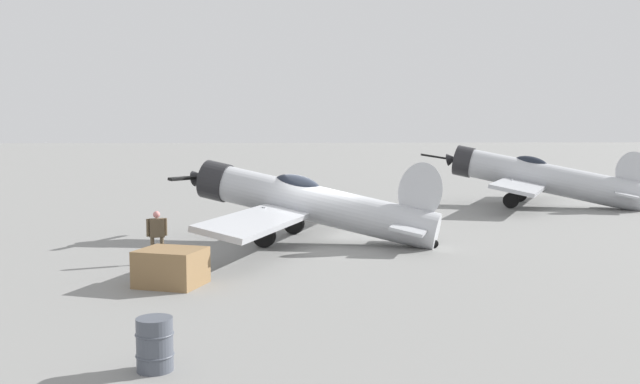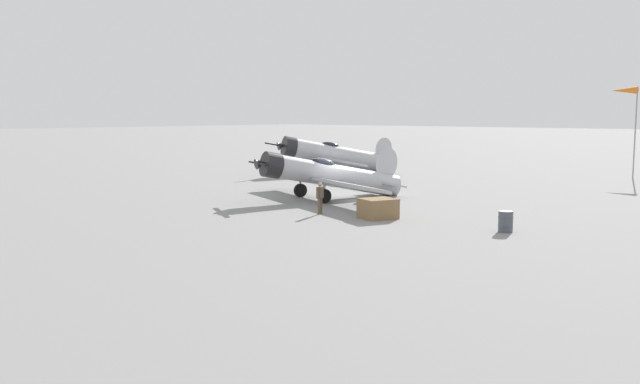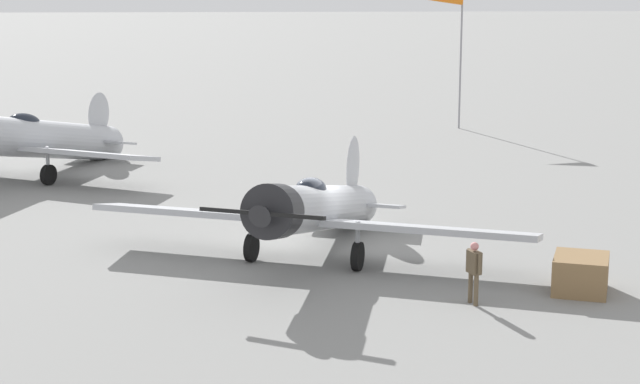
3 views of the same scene
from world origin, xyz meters
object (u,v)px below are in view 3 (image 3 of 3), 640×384
at_px(airplane_foreground, 315,209).
at_px(windsock_mast, 445,6).
at_px(airplane_mid_apron, 32,139).
at_px(equipment_crate, 581,274).
at_px(ground_crew_mechanic, 474,267).

xyz_separation_m(airplane_foreground, windsock_mast, (8.27, 25.00, 4.98)).
xyz_separation_m(airplane_mid_apron, equipment_crate, (17.14, -16.70, -1.04)).
bearing_deg(ground_crew_mechanic, airplane_foreground, 110.33).
height_order(airplane_mid_apron, ground_crew_mechanic, airplane_mid_apron).
height_order(ground_crew_mechanic, windsock_mast, windsock_mast).
distance_m(airplane_foreground, equipment_crate, 7.68).
height_order(equipment_crate, windsock_mast, windsock_mast).
bearing_deg(equipment_crate, airplane_mid_apron, 135.74).
height_order(airplane_foreground, windsock_mast, windsock_mast).
bearing_deg(equipment_crate, ground_crew_mechanic, -164.28).
relative_size(ground_crew_mechanic, equipment_crate, 0.81).
height_order(airplane_foreground, airplane_mid_apron, airplane_mid_apron).
distance_m(airplane_mid_apron, windsock_mast, 22.94).
bearing_deg(airplane_mid_apron, ground_crew_mechanic, 67.16).
xyz_separation_m(airplane_foreground, airplane_mid_apron, (-10.56, 12.84, 0.12)).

